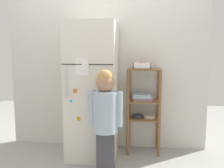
% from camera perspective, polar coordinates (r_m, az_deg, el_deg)
% --- Properties ---
extents(ground_plane, '(6.00, 6.00, 0.00)m').
position_cam_1_polar(ground_plane, '(3.30, -2.04, -15.70)').
color(ground_plane, '#999993').
extents(kitchen_wall_back, '(2.63, 0.03, 2.14)m').
position_cam_1_polar(kitchen_wall_back, '(3.38, -1.25, 3.64)').
color(kitchen_wall_back, silver).
rests_on(kitchen_wall_back, ground).
extents(refrigerator, '(0.58, 0.63, 1.64)m').
position_cam_1_polar(refrigerator, '(3.11, -4.36, -1.43)').
color(refrigerator, silver).
rests_on(refrigerator, ground).
extents(child_standing, '(0.36, 0.27, 1.11)m').
position_cam_1_polar(child_standing, '(2.68, -1.49, -6.15)').
color(child_standing, '#3F3F48').
rests_on(child_standing, ground).
extents(pantry_shelf_unit, '(0.42, 0.29, 1.08)m').
position_cam_1_polar(pantry_shelf_unit, '(3.23, 7.07, -4.38)').
color(pantry_shelf_unit, brown).
rests_on(pantry_shelf_unit, ground).
extents(fruit_bin, '(0.21, 0.18, 0.08)m').
position_cam_1_polar(fruit_bin, '(3.17, 6.95, 4.14)').
color(fruit_bin, white).
rests_on(fruit_bin, pantry_shelf_unit).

